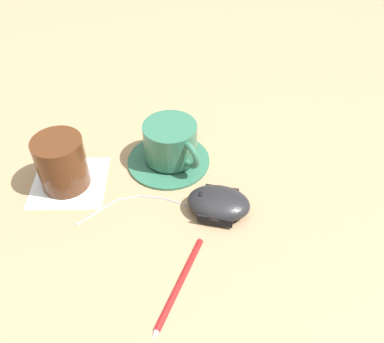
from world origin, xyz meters
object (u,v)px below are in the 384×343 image
object	(u,v)px
computer_mouse	(218,203)
pen	(179,283)
saucer	(169,160)
coffee_cup	(171,142)
drinking_glass	(61,163)

from	to	relation	value
computer_mouse	pen	size ratio (longest dim) A/B	0.79
saucer	computer_mouse	xyz separation A→B (m)	(-0.07, 0.12, 0.01)
computer_mouse	coffee_cup	bearing A→B (deg)	-64.21
computer_mouse	drinking_glass	world-z (taller)	drinking_glass
coffee_cup	pen	distance (m)	0.25
saucer	pen	size ratio (longest dim) A/B	0.99
drinking_glass	coffee_cup	bearing A→B (deg)	-168.49
drinking_glass	pen	xyz separation A→B (m)	(-0.16, 0.21, -0.04)
coffee_cup	drinking_glass	bearing A→B (deg)	11.51
saucer	drinking_glass	distance (m)	0.18
saucer	drinking_glass	bearing A→B (deg)	10.76
coffee_cup	computer_mouse	world-z (taller)	coffee_cup
drinking_glass	pen	size ratio (longest dim) A/B	0.61
computer_mouse	pen	world-z (taller)	computer_mouse
coffee_cup	pen	xyz separation A→B (m)	(0.01, 0.25, -0.04)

